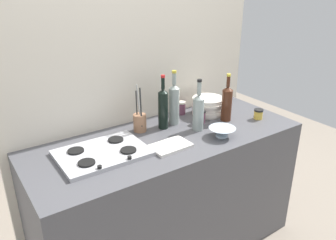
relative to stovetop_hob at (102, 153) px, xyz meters
The scene contains 14 objects.
counter_block 0.64m from the stovetop_hob, ahead, with size 1.80×0.70×0.90m, color #4C4C51.
backsplash_panel 0.61m from the stovetop_hob, 39.00° to the left, with size 1.90×0.06×2.25m, color beige.
stovetop_hob is the anchor object (origin of this frame).
plate_stack 0.92m from the stovetop_hob, ahead, with size 0.24×0.24×0.13m.
wine_bottle_leftmost 0.53m from the stovetop_hob, 13.41° to the left, with size 0.07×0.07×0.37m.
wine_bottle_mid_left 0.69m from the stovetop_hob, ahead, with size 0.07×0.07×0.35m.
wine_bottle_mid_right 0.63m from the stovetop_hob, 13.12° to the left, with size 0.07×0.07×0.38m.
wine_bottle_rightmost 0.95m from the stovetop_hob, ahead, with size 0.07×0.07×0.34m.
mixing_bowl 0.77m from the stovetop_hob, 15.62° to the right, with size 0.17×0.17×0.06m.
utensil_crock 0.39m from the stovetop_hob, 25.61° to the left, with size 0.09×0.09×0.32m.
condiment_jar_front 1.16m from the stovetop_hob, ahead, with size 0.07×0.07×0.07m.
condiment_jar_rear 0.77m from the stovetop_hob, ahead, with size 0.06×0.06×0.09m.
condiment_jar_spare 0.79m from the stovetop_hob, 18.61° to the left, with size 0.06×0.06×0.10m.
cutting_board 0.40m from the stovetop_hob, 20.84° to the right, with size 0.24×0.16×0.02m, color silver.
Camera 1 is at (-1.10, -1.63, 1.86)m, focal length 36.44 mm.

